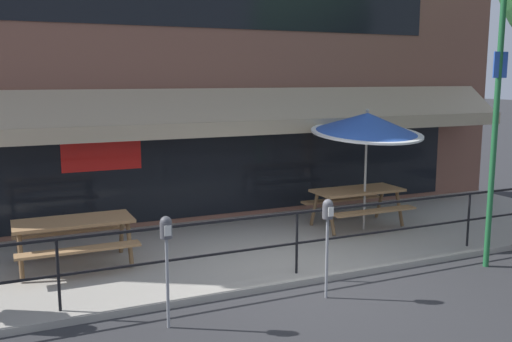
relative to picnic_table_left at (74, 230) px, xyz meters
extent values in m
plane|color=#2D2D30|center=(3.05, -2.01, -0.71)|extent=(120.00, 120.00, 0.00)
cube|color=#9E998E|center=(3.05, -0.01, -0.66)|extent=(15.00, 4.00, 0.10)
cube|color=brown|center=(3.05, 2.24, 2.59)|extent=(15.00, 0.50, 6.59)
cube|color=black|center=(3.05, 1.97, 0.64)|extent=(12.00, 0.02, 2.30)
cube|color=red|center=(0.80, 1.96, 0.94)|extent=(1.50, 0.02, 0.70)
cube|color=tan|center=(3.05, 1.44, 1.79)|extent=(13.80, 0.92, 0.70)
cube|color=tan|center=(3.05, 0.93, 1.39)|extent=(13.80, 0.08, 0.28)
cube|color=black|center=(7.17, 1.85, 1.32)|extent=(0.04, 0.28, 0.04)
cube|color=black|center=(7.17, 1.71, 1.14)|extent=(0.18, 0.18, 0.28)
cube|color=beige|center=(7.17, 1.71, 1.14)|extent=(0.13, 0.19, 0.20)
cylinder|color=black|center=(-0.40, -1.71, -0.13)|extent=(0.04, 0.04, 0.95)
cylinder|color=black|center=(3.05, -1.71, -0.13)|extent=(0.04, 0.04, 0.95)
cylinder|color=black|center=(6.50, -1.71, -0.13)|extent=(0.04, 0.04, 0.95)
cube|color=black|center=(3.05, -1.71, 0.34)|extent=(13.80, 0.04, 0.04)
cube|color=black|center=(3.05, -1.71, -0.13)|extent=(13.80, 0.03, 0.03)
cube|color=#997047|center=(0.00, 0.00, 0.13)|extent=(1.80, 0.80, 0.05)
cube|color=#997047|center=(0.00, -0.58, -0.17)|extent=(1.80, 0.26, 0.04)
cube|color=#997047|center=(0.00, 0.58, -0.17)|extent=(1.80, 0.26, 0.04)
cylinder|color=brown|center=(0.80, -0.32, -0.24)|extent=(0.07, 0.30, 0.73)
cylinder|color=brown|center=(0.80, 0.32, -0.24)|extent=(0.07, 0.30, 0.73)
cylinder|color=brown|center=(-0.80, -0.32, -0.24)|extent=(0.07, 0.30, 0.73)
cylinder|color=brown|center=(-0.80, 0.32, -0.24)|extent=(0.07, 0.30, 0.73)
cube|color=#997047|center=(5.47, 0.23, 0.13)|extent=(1.80, 0.80, 0.05)
cube|color=#997047|center=(5.47, -0.35, -0.17)|extent=(1.80, 0.26, 0.04)
cube|color=#997047|center=(5.47, 0.81, -0.17)|extent=(1.80, 0.26, 0.04)
cylinder|color=brown|center=(6.27, -0.09, -0.24)|extent=(0.07, 0.30, 0.73)
cylinder|color=brown|center=(6.27, 0.55, -0.24)|extent=(0.07, 0.30, 0.73)
cylinder|color=brown|center=(4.67, -0.09, -0.24)|extent=(0.07, 0.30, 0.73)
cylinder|color=brown|center=(4.67, 0.55, -0.24)|extent=(0.07, 0.30, 0.73)
cylinder|color=#B7B2A8|center=(5.47, -0.02, 0.54)|extent=(0.04, 0.04, 2.30)
cone|color=#2D56B7|center=(5.47, -0.02, 1.49)|extent=(2.10, 2.13, 0.60)
cylinder|color=white|center=(5.47, -0.02, 1.30)|extent=(2.14, 2.14, 0.24)
sphere|color=#B7B2A8|center=(5.47, -0.02, 1.73)|extent=(0.07, 0.07, 0.07)
cylinder|color=gray|center=(0.79, -2.56, -0.13)|extent=(0.04, 0.04, 1.15)
cylinder|color=#4C4C51|center=(0.79, -2.56, 0.54)|extent=(0.15, 0.15, 0.20)
sphere|color=#4C4C51|center=(0.79, -2.56, 0.64)|extent=(0.14, 0.14, 0.14)
cube|color=silver|center=(0.79, -2.65, 0.55)|extent=(0.08, 0.01, 0.13)
cylinder|color=gray|center=(3.07, -2.54, -0.13)|extent=(0.04, 0.04, 1.15)
cylinder|color=#4C4C51|center=(3.07, -2.54, 0.54)|extent=(0.15, 0.15, 0.20)
sphere|color=#4C4C51|center=(3.07, -2.54, 0.64)|extent=(0.14, 0.14, 0.14)
cube|color=silver|center=(3.07, -2.62, 0.55)|extent=(0.08, 0.01, 0.13)
cylinder|color=#1E6033|center=(6.17, -2.46, 1.56)|extent=(0.09, 0.09, 4.53)
cube|color=blue|center=(6.17, -2.48, 2.55)|extent=(0.28, 0.02, 0.40)
camera|label=1|loc=(-0.98, -9.08, 2.37)|focal=40.00mm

